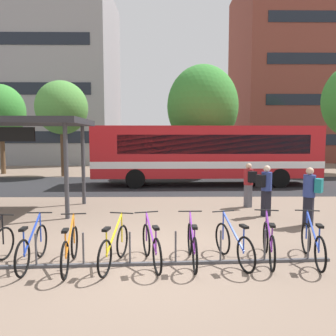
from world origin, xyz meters
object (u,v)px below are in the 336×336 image
(parked_bicycle_yellow_3, at_px, (114,248))
(street_tree_0, at_px, (62,108))
(street_tree_2, at_px, (1,112))
(street_tree_1, at_px, (203,107))
(commuter_black_pack_0, at_px, (249,182))
(parked_bicycle_purple_4, at_px, (151,246))
(parked_bicycle_blue_8, at_px, (313,244))
(transit_shelter, at_px, (2,125))
(parked_bicycle_purple_7, at_px, (269,243))
(city_bus, at_px, (204,153))
(parked_bicycle_orange_2, at_px, (70,249))
(parked_bicycle_purple_5, at_px, (192,245))
(commuter_black_pack_4, at_px, (266,187))
(commuter_teal_pack_1, at_px, (310,192))
(parked_bicycle_blue_6, at_px, (233,245))
(parked_bicycle_blue_1, at_px, (32,247))

(parked_bicycle_yellow_3, distance_m, street_tree_0, 16.88)
(street_tree_0, bearing_deg, street_tree_2, 162.05)
(parked_bicycle_yellow_3, distance_m, street_tree_1, 16.11)
(parked_bicycle_yellow_3, bearing_deg, commuter_black_pack_0, -26.07)
(parked_bicycle_purple_4, xyz_separation_m, street_tree_0, (-6.52, 15.23, 4.17))
(parked_bicycle_blue_8, distance_m, transit_shelter, 10.25)
(parked_bicycle_purple_7, xyz_separation_m, street_tree_0, (-8.97, 15.08, 4.17))
(city_bus, distance_m, parked_bicycle_orange_2, 12.08)
(parked_bicycle_orange_2, height_order, street_tree_0, street_tree_0)
(parked_bicycle_orange_2, distance_m, commuter_black_pack_0, 7.53)
(parked_bicycle_orange_2, distance_m, parked_bicycle_purple_5, 2.45)
(parked_bicycle_purple_7, bearing_deg, street_tree_2, 50.15)
(parked_bicycle_purple_7, relative_size, street_tree_2, 0.27)
(parked_bicycle_purple_7, distance_m, commuter_black_pack_4, 4.09)
(street_tree_1, bearing_deg, commuter_teal_pack_1, -81.95)
(parked_bicycle_blue_6, distance_m, transit_shelter, 8.91)
(commuter_teal_pack_1, relative_size, street_tree_0, 0.27)
(parked_bicycle_purple_5, bearing_deg, parked_bicycle_purple_7, -87.68)
(city_bus, xyz_separation_m, parked_bicycle_yellow_3, (-3.17, -11.23, -1.39))
(city_bus, height_order, street_tree_1, street_tree_1)
(transit_shelter, distance_m, commuter_black_pack_0, 9.00)
(street_tree_1, bearing_deg, parked_bicycle_purple_4, -100.52)
(city_bus, height_order, parked_bicycle_blue_1, city_bus)
(parked_bicycle_purple_5, relative_size, commuter_black_pack_4, 1.02)
(parked_bicycle_blue_1, distance_m, parked_bicycle_yellow_3, 1.65)
(street_tree_0, distance_m, street_tree_2, 5.06)
(parked_bicycle_purple_4, distance_m, commuter_teal_pack_1, 5.37)
(parked_bicycle_orange_2, xyz_separation_m, street_tree_0, (-4.91, 15.39, 4.17))
(parked_bicycle_purple_4, xyz_separation_m, parked_bicycle_blue_6, (1.69, 0.07, 0.00))
(street_tree_1, bearing_deg, commuter_black_pack_4, -85.84)
(parked_bicycle_blue_8, bearing_deg, parked_bicycle_purple_5, 100.49)
(parked_bicycle_yellow_3, xyz_separation_m, commuter_black_pack_4, (4.34, 4.11, 0.59))
(city_bus, xyz_separation_m, street_tree_2, (-13.76, 5.64, 2.67))
(parked_bicycle_purple_5, xyz_separation_m, street_tree_0, (-7.36, 15.18, 4.17))
(parked_bicycle_blue_1, bearing_deg, street_tree_1, -21.06)
(parked_bicycle_blue_1, xyz_separation_m, parked_bicycle_purple_5, (3.23, 0.10, 0.00))
(parked_bicycle_orange_2, relative_size, street_tree_0, 0.27)
(city_bus, xyz_separation_m, street_tree_1, (0.36, 3.90, 2.86))
(street_tree_1, bearing_deg, parked_bicycle_purple_5, -97.43)
(street_tree_0, relative_size, street_tree_2, 1.00)
(parked_bicycle_purple_5, bearing_deg, parked_bicycle_purple_4, 92.67)
(parked_bicycle_blue_1, relative_size, transit_shelter, 0.30)
(city_bus, distance_m, parked_bicycle_blue_1, 12.26)
(parked_bicycle_blue_1, relative_size, street_tree_1, 0.23)
(parked_bicycle_orange_2, distance_m, parked_bicycle_blue_8, 4.96)
(parked_bicycle_purple_4, bearing_deg, street_tree_2, 19.33)
(parked_bicycle_orange_2, xyz_separation_m, parked_bicycle_purple_7, (4.06, 0.30, 0.00))
(parked_bicycle_yellow_3, height_order, commuter_black_pack_4, commuter_black_pack_4)
(city_bus, relative_size, commuter_black_pack_4, 7.16)
(parked_bicycle_blue_6, relative_size, street_tree_1, 0.23)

